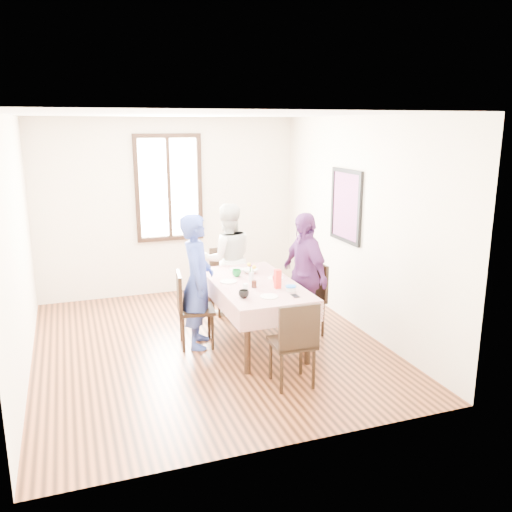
% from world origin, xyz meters
% --- Properties ---
extents(ground, '(4.50, 4.50, 0.00)m').
position_xyz_m(ground, '(0.00, 0.00, 0.00)').
color(ground, black).
rests_on(ground, ground).
extents(back_wall, '(4.00, 0.00, 4.00)m').
position_xyz_m(back_wall, '(0.00, 2.25, 1.35)').
color(back_wall, beige).
rests_on(back_wall, ground).
extents(right_wall, '(0.00, 4.50, 4.50)m').
position_xyz_m(right_wall, '(2.00, 0.00, 1.35)').
color(right_wall, beige).
rests_on(right_wall, ground).
extents(window_frame, '(1.02, 0.06, 1.62)m').
position_xyz_m(window_frame, '(0.00, 2.23, 1.65)').
color(window_frame, black).
rests_on(window_frame, back_wall).
extents(window_pane, '(0.90, 0.02, 1.50)m').
position_xyz_m(window_pane, '(0.00, 2.24, 1.65)').
color(window_pane, white).
rests_on(window_pane, back_wall).
extents(art_poster, '(0.04, 0.76, 0.96)m').
position_xyz_m(art_poster, '(1.98, 0.30, 1.55)').
color(art_poster, red).
rests_on(art_poster, right_wall).
extents(dining_table, '(0.82, 1.65, 0.75)m').
position_xyz_m(dining_table, '(0.55, -0.12, 0.38)').
color(dining_table, black).
rests_on(dining_table, ground).
extents(tablecloth, '(0.94, 1.77, 0.01)m').
position_xyz_m(tablecloth, '(0.55, -0.12, 0.76)').
color(tablecloth, '#600508').
rests_on(tablecloth, dining_table).
extents(chair_left, '(0.47, 0.47, 0.91)m').
position_xyz_m(chair_left, '(-0.13, 0.04, 0.46)').
color(chair_left, black).
rests_on(chair_left, ground).
extents(chair_right, '(0.47, 0.47, 0.91)m').
position_xyz_m(chair_right, '(1.24, -0.07, 0.46)').
color(chair_right, black).
rests_on(chair_right, ground).
extents(chair_far, '(0.43, 0.43, 0.91)m').
position_xyz_m(chair_far, '(0.55, 1.02, 0.46)').
color(chair_far, black).
rests_on(chair_far, ground).
extents(chair_near, '(0.44, 0.44, 0.91)m').
position_xyz_m(chair_near, '(0.55, -1.26, 0.46)').
color(chair_near, black).
rests_on(chair_near, ground).
extents(person_left, '(0.54, 0.67, 1.60)m').
position_xyz_m(person_left, '(-0.11, 0.04, 0.80)').
color(person_left, '#2F4196').
rests_on(person_left, ground).
extents(person_far, '(0.80, 0.64, 1.56)m').
position_xyz_m(person_far, '(0.55, 1.00, 0.78)').
color(person_far, beige).
rests_on(person_far, ground).
extents(person_right, '(0.49, 0.95, 1.56)m').
position_xyz_m(person_right, '(1.22, -0.07, 0.78)').
color(person_right, '#5A2865').
rests_on(person_right, ground).
extents(mug_black, '(0.12, 0.12, 0.09)m').
position_xyz_m(mug_black, '(0.25, -0.62, 0.81)').
color(mug_black, black).
rests_on(mug_black, tablecloth).
extents(mug_flag, '(0.11, 0.11, 0.08)m').
position_xyz_m(mug_flag, '(0.79, -0.20, 0.80)').
color(mug_flag, red).
rests_on(mug_flag, tablecloth).
extents(mug_green, '(0.11, 0.11, 0.09)m').
position_xyz_m(mug_green, '(0.43, 0.21, 0.81)').
color(mug_green, '#0C7226').
rests_on(mug_green, tablecloth).
extents(serving_bowl, '(0.20, 0.20, 0.05)m').
position_xyz_m(serving_bowl, '(0.64, 0.31, 0.79)').
color(serving_bowl, white).
rests_on(serving_bowl, tablecloth).
extents(juice_carton, '(0.07, 0.07, 0.22)m').
position_xyz_m(juice_carton, '(0.73, -0.41, 0.87)').
color(juice_carton, red).
rests_on(juice_carton, tablecloth).
extents(butter_tub, '(0.10, 0.10, 0.05)m').
position_xyz_m(butter_tub, '(0.83, -0.57, 0.79)').
color(butter_tub, white).
rests_on(butter_tub, tablecloth).
extents(jam_jar, '(0.06, 0.06, 0.08)m').
position_xyz_m(jam_jar, '(0.48, -0.31, 0.80)').
color(jam_jar, black).
rests_on(jam_jar, tablecloth).
extents(drinking_glass, '(0.06, 0.06, 0.09)m').
position_xyz_m(drinking_glass, '(0.34, -0.41, 0.81)').
color(drinking_glass, silver).
rests_on(drinking_glass, tablecloth).
extents(smartphone, '(0.06, 0.13, 0.01)m').
position_xyz_m(smartphone, '(0.80, -0.75, 0.77)').
color(smartphone, black).
rests_on(smartphone, tablecloth).
extents(flower_vase, '(0.06, 0.06, 0.12)m').
position_xyz_m(flower_vase, '(0.53, -0.08, 0.82)').
color(flower_vase, silver).
rests_on(flower_vase, tablecloth).
extents(plate_left, '(0.20, 0.20, 0.01)m').
position_xyz_m(plate_left, '(0.27, 0.01, 0.77)').
color(plate_left, white).
rests_on(plate_left, tablecloth).
extents(plate_right, '(0.20, 0.20, 0.01)m').
position_xyz_m(plate_right, '(0.85, -0.04, 0.77)').
color(plate_right, white).
rests_on(plate_right, tablecloth).
extents(plate_far, '(0.20, 0.20, 0.01)m').
position_xyz_m(plate_far, '(0.53, 0.50, 0.77)').
color(plate_far, white).
rests_on(plate_far, tablecloth).
extents(plate_near, '(0.20, 0.20, 0.01)m').
position_xyz_m(plate_near, '(0.52, -0.68, 0.77)').
color(plate_near, white).
rests_on(plate_near, tablecloth).
extents(butter_lid, '(0.12, 0.12, 0.01)m').
position_xyz_m(butter_lid, '(0.83, -0.57, 0.82)').
color(butter_lid, blue).
rests_on(butter_lid, butter_tub).
extents(flower_bunch, '(0.09, 0.09, 0.10)m').
position_xyz_m(flower_bunch, '(0.53, -0.08, 0.93)').
color(flower_bunch, yellow).
rests_on(flower_bunch, flower_vase).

